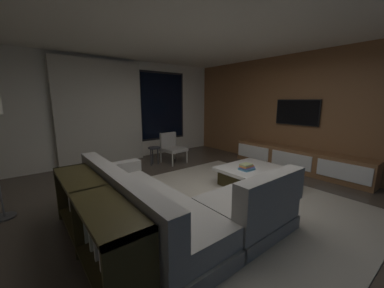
{
  "coord_description": "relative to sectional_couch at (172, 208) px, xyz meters",
  "views": [
    {
      "loc": [
        -2.26,
        -2.35,
        1.63
      ],
      "look_at": [
        0.62,
        1.29,
        0.71
      ],
      "focal_mm": 20.84,
      "sensor_mm": 36.0,
      "label": 1
    }
  ],
  "objects": [
    {
      "name": "floor",
      "position": [
        0.84,
        0.14,
        -0.29
      ],
      "size": [
        9.2,
        9.2,
        0.0
      ],
      "primitive_type": "plane",
      "color": "#473D33"
    },
    {
      "name": "back_wall_with_window",
      "position": [
        0.78,
        3.76,
        1.05
      ],
      "size": [
        6.6,
        0.3,
        2.7
      ],
      "color": "silver",
      "rests_on": "floor"
    },
    {
      "name": "media_wall",
      "position": [
        3.9,
        0.14,
        1.06
      ],
      "size": [
        0.12,
        7.8,
        2.7
      ],
      "color": "brown",
      "rests_on": "floor"
    },
    {
      "name": "ceiling",
      "position": [
        0.84,
        0.14,
        2.41
      ],
      "size": [
        8.2,
        8.2,
        0.0
      ],
      "primitive_type": "plane",
      "color": "silver"
    },
    {
      "name": "area_rug",
      "position": [
        1.19,
        0.04,
        -0.28
      ],
      "size": [
        3.2,
        3.8,
        0.01
      ],
      "primitive_type": "cube",
      "color": "#ADA391",
      "rests_on": "floor"
    },
    {
      "name": "sectional_couch",
      "position": [
        0.0,
        0.0,
        0.0
      ],
      "size": [
        1.98,
        2.5,
        0.82
      ],
      "color": "gray",
      "rests_on": "floor"
    },
    {
      "name": "coffee_table",
      "position": [
        2.03,
        0.21,
        -0.1
      ],
      "size": [
        1.16,
        1.16,
        0.36
      ],
      "color": "#342C14",
      "rests_on": "floor"
    },
    {
      "name": "book_stack_on_coffee_table",
      "position": [
        1.84,
        0.27,
        0.12
      ],
      "size": [
        0.27,
        0.21,
        0.11
      ],
      "color": "teal",
      "rests_on": "coffee_table"
    },
    {
      "name": "accent_chair_near_window",
      "position": [
        1.74,
        2.65,
        0.14
      ],
      "size": [
        0.58,
        0.6,
        0.78
      ],
      "color": "#B2ADA0",
      "rests_on": "floor"
    },
    {
      "name": "side_stool",
      "position": [
        1.24,
        2.7,
        0.08
      ],
      "size": [
        0.32,
        0.32,
        0.46
      ],
      "color": "#333338",
      "rests_on": "floor"
    },
    {
      "name": "media_console",
      "position": [
        3.61,
        0.19,
        -0.04
      ],
      "size": [
        0.46,
        3.1,
        0.52
      ],
      "color": "brown",
      "rests_on": "floor"
    },
    {
      "name": "mounted_tv",
      "position": [
        3.79,
        0.39,
        1.06
      ],
      "size": [
        0.05,
        1.03,
        0.6
      ],
      "color": "black"
    },
    {
      "name": "console_table_behind_couch",
      "position": [
        -0.91,
        0.13,
        0.13
      ],
      "size": [
        0.4,
        2.1,
        0.74
      ],
      "color": "#342C14",
      "rests_on": "floor"
    }
  ]
}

